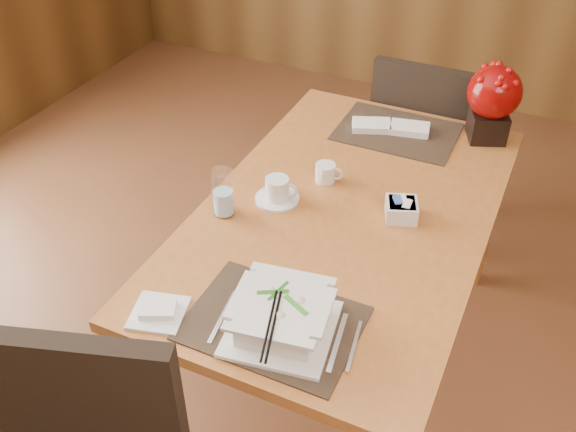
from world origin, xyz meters
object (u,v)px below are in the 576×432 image
at_px(sugar_caddy, 401,210).
at_px(far_chair, 420,141).
at_px(water_glass, 223,193).
at_px(creamer_jug, 325,173).
at_px(bread_plate, 159,313).
at_px(berry_decor, 493,99).
at_px(coffee_cup, 277,191).
at_px(soup_setting, 281,317).
at_px(dining_table, 345,233).

bearing_deg(sugar_caddy, far_chair, 99.58).
relative_size(water_glass, creamer_jug, 1.81).
bearing_deg(bread_plate, berry_decor, 64.76).
height_order(water_glass, far_chair, far_chair).
relative_size(coffee_cup, far_chair, 0.16).
distance_m(soup_setting, water_glass, 0.54).
bearing_deg(creamer_jug, coffee_cup, -127.67).
bearing_deg(dining_table, creamer_jug, 135.22).
bearing_deg(dining_table, far_chair, 88.45).
relative_size(water_glass, far_chair, 0.18).
relative_size(soup_setting, far_chair, 0.33).
bearing_deg(sugar_caddy, dining_table, -167.56).
distance_m(sugar_caddy, far_chair, 0.91).
bearing_deg(creamer_jug, dining_table, -52.04).
bearing_deg(soup_setting, water_glass, 126.66).
xyz_separation_m(coffee_cup, creamer_jug, (0.10, 0.17, -0.00)).
relative_size(sugar_caddy, far_chair, 0.11).
bearing_deg(coffee_cup, sugar_caddy, 11.58).
bearing_deg(far_chair, dining_table, 88.23).
xyz_separation_m(dining_table, far_chair, (0.02, 0.90, -0.13)).
height_order(coffee_cup, sugar_caddy, coffee_cup).
height_order(dining_table, sugar_caddy, sugar_caddy).
relative_size(creamer_jug, bread_plate, 0.64).
relative_size(soup_setting, water_glass, 1.89).
distance_m(water_glass, berry_decor, 1.07).
height_order(creamer_jug, berry_decor, berry_decor).
bearing_deg(coffee_cup, water_glass, -131.60).
bearing_deg(soup_setting, far_chair, 81.74).
distance_m(soup_setting, berry_decor, 1.26).
bearing_deg(water_glass, bread_plate, -82.81).
bearing_deg(soup_setting, berry_decor, 68.24).
bearing_deg(dining_table, sugar_caddy, 12.44).
bearing_deg(coffee_cup, bread_plate, -96.09).
xyz_separation_m(coffee_cup, water_glass, (-0.12, -0.14, 0.05)).
relative_size(water_glass, sugar_caddy, 1.65).
relative_size(water_glass, bread_plate, 1.15).
relative_size(creamer_jug, far_chair, 0.10).
relative_size(coffee_cup, berry_decor, 0.51).
distance_m(sugar_caddy, berry_decor, 0.65).
relative_size(coffee_cup, creamer_jug, 1.65).
xyz_separation_m(water_glass, berry_decor, (0.67, 0.83, 0.08)).
bearing_deg(coffee_cup, creamer_jug, 59.58).
bearing_deg(creamer_jug, berry_decor, 42.25).
bearing_deg(sugar_caddy, soup_setting, -102.91).
relative_size(berry_decor, far_chair, 0.31).
distance_m(water_glass, bread_plate, 0.47).
bearing_deg(bread_plate, dining_table, 65.52).
xyz_separation_m(sugar_caddy, far_chair, (-0.15, 0.86, -0.25)).
bearing_deg(soup_setting, creamer_jug, 94.51).
bearing_deg(water_glass, soup_setting, -44.79).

